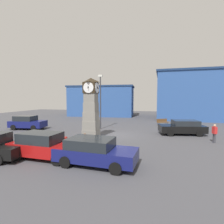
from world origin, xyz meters
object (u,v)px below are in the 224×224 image
object	(u,v)px
car_far_lot	(27,122)
pedestrian_near_bench	(214,132)
car_by_building	(95,151)
car_silver_hatch	(183,127)
bollard_mid_row	(66,143)
car_near_tower	(44,145)
street_lamp_near_road	(100,98)
bollard_near_tower	(46,145)
bench	(162,122)
street_lamp_far_side	(171,101)
bollard_far_row	(85,140)
clock_tower	(91,110)

from	to	relation	value
car_far_lot	pedestrian_near_bench	bearing A→B (deg)	-4.64
car_by_building	car_silver_hatch	distance (m)	11.54
car_far_lot	car_silver_hatch	world-z (taller)	car_far_lot
bollard_mid_row	car_near_tower	size ratio (longest dim) A/B	0.22
car_far_lot	street_lamp_near_road	size ratio (longest dim) A/B	0.65
bollard_near_tower	bench	world-z (taller)	bench
car_silver_hatch	bench	distance (m)	6.06
car_near_tower	street_lamp_far_side	xyz separation A→B (m)	(8.95, 21.30, 2.42)
bollard_near_tower	street_lamp_near_road	world-z (taller)	street_lamp_near_road
car_near_tower	car_far_lot	world-z (taller)	car_far_lot
car_by_building	car_near_tower	bearing A→B (deg)	176.94
bollard_far_row	car_far_lot	world-z (taller)	car_far_lot
bollard_near_tower	car_silver_hatch	world-z (taller)	car_silver_hatch
car_near_tower	car_silver_hatch	distance (m)	13.45
bollard_near_tower	car_by_building	size ratio (longest dim) A/B	0.19
clock_tower	bench	bearing A→B (deg)	56.03
street_lamp_near_road	street_lamp_far_side	xyz separation A→B (m)	(8.83, 10.50, -0.52)
clock_tower	bollard_near_tower	xyz separation A→B (m)	(-1.60, -4.47, -2.18)
bollard_near_tower	bollard_mid_row	size ratio (longest dim) A/B	0.91
bollard_far_row	car_silver_hatch	world-z (taller)	car_silver_hatch
bollard_near_tower	street_lamp_near_road	size ratio (longest dim) A/B	0.14
car_by_building	street_lamp_far_side	size ratio (longest dim) A/B	0.84
bollard_near_tower	bollard_far_row	size ratio (longest dim) A/B	0.84
clock_tower	street_lamp_near_road	xyz separation A→B (m)	(-0.77, 5.08, 1.12)
bollard_far_row	street_lamp_far_side	bearing A→B (deg)	67.79
clock_tower	bollard_far_row	size ratio (longest dim) A/B	5.25
bollard_near_tower	car_by_building	distance (m)	4.35
car_near_tower	car_far_lot	size ratio (longest dim) A/B	1.04
clock_tower	street_lamp_far_side	bearing A→B (deg)	62.65
car_near_tower	street_lamp_near_road	world-z (taller)	street_lamp_near_road
clock_tower	pedestrian_near_bench	size ratio (longest dim) A/B	3.55
car_near_tower	pedestrian_near_bench	world-z (taller)	car_near_tower
pedestrian_near_bench	street_lamp_near_road	bearing A→B (deg)	160.51
bollard_near_tower	car_silver_hatch	xyz separation A→B (m)	(10.00, 8.48, 0.31)
pedestrian_near_bench	bollard_mid_row	bearing A→B (deg)	-156.30
car_near_tower	car_far_lot	distance (m)	11.86
bollard_far_row	car_silver_hatch	xyz separation A→B (m)	(7.84, 6.79, 0.23)
car_silver_hatch	bench	size ratio (longest dim) A/B	2.88
bollard_far_row	street_lamp_far_side	xyz separation A→B (m)	(7.50, 18.37, 2.69)
clock_tower	bollard_mid_row	distance (m)	4.33
bollard_near_tower	car_by_building	world-z (taller)	car_by_building
car_near_tower	street_lamp_near_road	size ratio (longest dim) A/B	0.68
car_silver_hatch	clock_tower	bearing A→B (deg)	-154.51
pedestrian_near_bench	car_near_tower	bearing A→B (deg)	-149.05
bench	street_lamp_near_road	world-z (taller)	street_lamp_near_road
bollard_near_tower	street_lamp_far_side	bearing A→B (deg)	64.28
clock_tower	car_silver_hatch	world-z (taller)	clock_tower
street_lamp_near_road	street_lamp_far_side	world-z (taller)	street_lamp_near_road
car_far_lot	street_lamp_near_road	bearing A→B (deg)	15.71
clock_tower	bollard_near_tower	world-z (taller)	clock_tower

